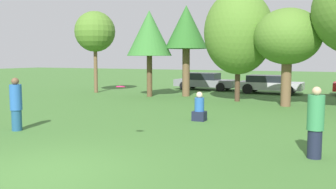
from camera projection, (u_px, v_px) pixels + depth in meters
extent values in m
plane|color=#3D6B2D|center=(44.00, 172.00, 7.39)|extent=(120.00, 120.00, 0.00)
cylinder|color=navy|center=(17.00, 120.00, 11.60)|extent=(0.31, 0.31, 0.66)
cylinder|color=#2659A5|center=(16.00, 97.00, 11.52)|extent=(0.37, 0.37, 0.81)
sphere|color=brown|center=(15.00, 81.00, 11.47)|extent=(0.23, 0.23, 0.23)
cylinder|color=#191E33|center=(315.00, 144.00, 8.39)|extent=(0.32, 0.32, 0.66)
cylinder|color=#337F4C|center=(316.00, 113.00, 8.32)|extent=(0.38, 0.38, 0.80)
sphere|color=tan|center=(317.00, 91.00, 8.27)|extent=(0.20, 0.20, 0.20)
cylinder|color=#F21E72|center=(121.00, 87.00, 9.65)|extent=(0.25, 0.25, 0.08)
cube|color=#191E33|center=(199.00, 116.00, 13.43)|extent=(0.47, 0.39, 0.35)
cylinder|color=#2659A5|center=(199.00, 105.00, 13.38)|extent=(0.35, 0.35, 0.50)
sphere|color=beige|center=(199.00, 95.00, 13.35)|extent=(0.23, 0.23, 0.23)
cylinder|color=brown|center=(96.00, 68.00, 24.19)|extent=(0.24, 0.24, 3.28)
sphere|color=#4C7528|center=(95.00, 32.00, 23.95)|extent=(2.65, 2.65, 2.65)
cylinder|color=brown|center=(150.00, 76.00, 21.71)|extent=(0.32, 0.32, 2.42)
cone|color=#33702D|center=(149.00, 33.00, 21.46)|extent=(2.64, 2.64, 2.64)
cylinder|color=brown|center=(186.00, 73.00, 21.89)|extent=(0.44, 0.44, 2.84)
cone|color=#286023|center=(186.00, 27.00, 21.62)|extent=(2.54, 2.54, 2.54)
cylinder|color=#473323|center=(238.00, 77.00, 19.31)|extent=(0.27, 0.27, 2.63)
ellipsoid|color=#4C7528|center=(238.00, 32.00, 19.08)|extent=(3.58, 3.58, 4.37)
cylinder|color=brown|center=(286.00, 81.00, 17.35)|extent=(0.47, 0.47, 2.44)
ellipsoid|color=#4C7528|center=(288.00, 36.00, 17.14)|extent=(3.13, 3.13, 2.63)
cube|color=slate|center=(206.00, 83.00, 26.34)|extent=(4.44, 1.75, 0.49)
cube|color=black|center=(202.00, 76.00, 26.43)|extent=(2.45, 1.51, 0.48)
cylinder|color=black|center=(228.00, 86.00, 26.49)|extent=(0.60, 0.22, 0.60)
cylinder|color=black|center=(220.00, 87.00, 25.01)|extent=(0.60, 0.22, 0.60)
cylinder|color=black|center=(193.00, 84.00, 27.70)|extent=(0.60, 0.22, 0.60)
cylinder|color=black|center=(184.00, 86.00, 26.22)|extent=(0.60, 0.22, 0.60)
cube|color=#B2B2B7|center=(270.00, 86.00, 23.60)|extent=(4.04, 1.90, 0.48)
cube|color=black|center=(266.00, 79.00, 23.69)|extent=(2.23, 1.65, 0.42)
cylinder|color=black|center=(292.00, 88.00, 23.87)|extent=(0.65, 0.18, 0.65)
cylinder|color=black|center=(288.00, 90.00, 22.25)|extent=(0.65, 0.18, 0.65)
cylinder|color=black|center=(254.00, 87.00, 24.98)|extent=(0.65, 0.18, 0.65)
cylinder|color=black|center=(248.00, 89.00, 23.36)|extent=(0.65, 0.18, 0.65)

